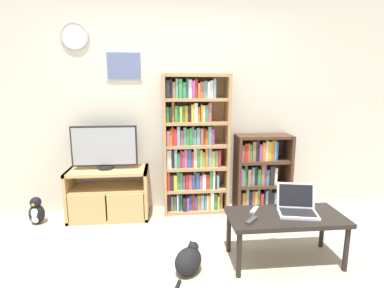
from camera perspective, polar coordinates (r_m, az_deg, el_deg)
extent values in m
cube|color=beige|center=(3.75, -3.13, 7.03)|extent=(7.11, 0.06, 2.60)
torus|color=#B2B2B7|center=(3.86, -21.47, 18.61)|extent=(0.32, 0.03, 0.32)
cylinder|color=white|center=(3.86, -21.47, 18.61)|extent=(0.27, 0.02, 0.27)
cube|color=silver|center=(3.73, -12.83, 14.30)|extent=(0.43, 0.01, 0.33)
cube|color=slate|center=(3.73, -12.84, 14.31)|extent=(0.39, 0.02, 0.30)
cube|color=tan|center=(3.86, -22.15, -8.89)|extent=(0.04, 0.43, 0.60)
cube|color=tan|center=(3.71, -8.62, -9.02)|extent=(0.04, 0.43, 0.60)
cube|color=tan|center=(3.67, -15.76, -4.90)|extent=(0.93, 0.43, 0.04)
cube|color=tan|center=(3.86, -15.30, -12.93)|extent=(0.93, 0.43, 0.04)
cube|color=tan|center=(3.74, -15.58, -8.16)|extent=(0.86, 0.39, 0.04)
cube|color=tan|center=(3.66, -19.38, -11.56)|extent=(0.41, 0.02, 0.32)
cube|color=tan|center=(3.58, -12.56, -11.69)|extent=(0.41, 0.02, 0.32)
cylinder|color=black|center=(3.69, -16.10, -4.25)|extent=(0.18, 0.18, 0.04)
cube|color=black|center=(3.63, -16.32, -0.36)|extent=(0.75, 0.05, 0.47)
cube|color=#9399A3|center=(3.60, -16.40, -0.45)|extent=(0.72, 0.01, 0.44)
cube|color=tan|center=(3.62, -5.23, -0.38)|extent=(0.04, 0.29, 1.70)
cube|color=tan|center=(3.70, 6.64, -0.15)|extent=(0.04, 0.29, 1.70)
cube|color=tan|center=(3.77, 0.55, 0.14)|extent=(0.80, 0.02, 1.70)
cube|color=tan|center=(3.89, 0.74, -12.34)|extent=(0.72, 0.25, 0.04)
cube|color=tan|center=(3.79, 0.75, -8.50)|extent=(0.72, 0.25, 0.04)
cube|color=tan|center=(3.70, 0.76, -4.47)|extent=(0.72, 0.25, 0.04)
cube|color=tan|center=(3.64, 0.77, -0.27)|extent=(0.72, 0.25, 0.04)
cube|color=tan|center=(3.59, 0.78, 4.06)|extent=(0.72, 0.25, 0.04)
cube|color=tan|center=(3.57, 0.79, 8.48)|extent=(0.72, 0.25, 0.04)
cube|color=tan|center=(3.56, 0.81, 12.93)|extent=(0.72, 0.25, 0.04)
cube|color=#232328|center=(3.84, -4.37, -10.65)|extent=(0.04, 0.18, 0.22)
cube|color=#B75B70|center=(3.84, -3.82, -10.85)|extent=(0.02, 0.19, 0.19)
cube|color=#388947|center=(3.85, -3.35, -10.85)|extent=(0.03, 0.18, 0.19)
cube|color=white|center=(3.83, -2.89, -10.71)|extent=(0.02, 0.22, 0.21)
cube|color=#2856A8|center=(3.84, -2.52, -10.66)|extent=(0.02, 0.19, 0.21)
cube|color=#388947|center=(3.85, -2.11, -10.73)|extent=(0.02, 0.17, 0.20)
cube|color=#232328|center=(3.84, -1.51, -10.95)|extent=(0.04, 0.22, 0.17)
cube|color=#9E4293|center=(3.85, -0.91, -10.90)|extent=(0.03, 0.22, 0.18)
cube|color=#2856A8|center=(3.86, -0.41, -10.77)|extent=(0.04, 0.18, 0.19)
cube|color=red|center=(3.85, 0.15, -10.68)|extent=(0.03, 0.19, 0.20)
cube|color=#2856A8|center=(3.86, 0.64, -10.79)|extent=(0.03, 0.20, 0.18)
cube|color=orange|center=(3.86, 1.21, -10.68)|extent=(0.04, 0.18, 0.19)
cube|color=#759EB7|center=(3.86, 1.85, -10.65)|extent=(0.04, 0.20, 0.20)
cube|color=#5B9389|center=(3.87, 2.40, -10.64)|extent=(0.02, 0.21, 0.19)
cube|color=white|center=(3.87, 2.80, -10.65)|extent=(0.02, 0.21, 0.19)
cube|color=orange|center=(3.87, 3.13, -10.64)|extent=(0.02, 0.23, 0.20)
cube|color=white|center=(3.87, 3.62, -10.38)|extent=(0.04, 0.23, 0.23)
cube|color=#388947|center=(3.89, 4.26, -10.50)|extent=(0.04, 0.19, 0.20)
cube|color=gold|center=(3.89, 4.78, -10.65)|extent=(0.02, 0.22, 0.18)
cube|color=#93704C|center=(3.90, 5.27, -10.31)|extent=(0.04, 0.18, 0.22)
cube|color=red|center=(3.73, -4.50, -6.69)|extent=(0.03, 0.23, 0.23)
cube|color=#232328|center=(3.74, -3.87, -6.92)|extent=(0.04, 0.22, 0.20)
cube|color=gold|center=(3.74, -3.24, -6.97)|extent=(0.04, 0.23, 0.19)
cube|color=#5B9389|center=(3.75, -2.75, -6.68)|extent=(0.02, 0.18, 0.22)
cube|color=#388947|center=(3.75, -2.20, -6.74)|extent=(0.04, 0.18, 0.21)
cube|color=#9E4293|center=(3.75, -1.60, -6.99)|extent=(0.03, 0.19, 0.17)
cube|color=red|center=(3.76, -1.02, -6.92)|extent=(0.04, 0.19, 0.18)
cube|color=#B75B70|center=(3.76, -0.37, -6.90)|extent=(0.04, 0.19, 0.18)
cube|color=#2856A8|center=(3.75, 0.12, -6.91)|extent=(0.02, 0.22, 0.18)
cube|color=#93704C|center=(3.76, 0.41, -6.50)|extent=(0.02, 0.18, 0.23)
cube|color=#2856A8|center=(3.76, 0.93, -6.69)|extent=(0.04, 0.20, 0.21)
cube|color=#B75B70|center=(3.77, 1.54, -6.92)|extent=(0.03, 0.19, 0.17)
cube|color=white|center=(3.77, 2.14, -6.80)|extent=(0.04, 0.21, 0.19)
cube|color=red|center=(3.78, 2.82, -6.81)|extent=(0.04, 0.20, 0.18)
cube|color=#388947|center=(3.78, 3.44, -6.49)|extent=(0.03, 0.21, 0.23)
cube|color=white|center=(3.78, 3.98, -6.45)|extent=(0.03, 0.22, 0.23)
cube|color=#232328|center=(3.79, 4.33, -6.68)|extent=(0.02, 0.22, 0.20)
cube|color=#759EB7|center=(3.79, 4.70, -6.80)|extent=(0.03, 0.22, 0.18)
cube|color=white|center=(3.66, -4.63, -2.62)|extent=(0.02, 0.21, 0.22)
cube|color=white|center=(3.66, -4.19, -2.59)|extent=(0.03, 0.20, 0.22)
cube|color=#232328|center=(3.67, -3.67, -2.67)|extent=(0.03, 0.19, 0.21)
cube|color=#759EB7|center=(3.66, -3.17, -2.52)|extent=(0.03, 0.23, 0.23)
cube|color=#388947|center=(3.67, -2.63, -2.89)|extent=(0.03, 0.21, 0.18)
cube|color=red|center=(3.67, -2.20, -2.62)|extent=(0.02, 0.21, 0.21)
cube|color=#9E4293|center=(3.67, -1.78, -2.68)|extent=(0.03, 0.20, 0.20)
cube|color=#B75B70|center=(3.67, -1.27, -2.53)|extent=(0.04, 0.20, 0.22)
cube|color=#2856A8|center=(3.68, -0.60, -2.51)|extent=(0.04, 0.19, 0.22)
cube|color=red|center=(3.68, -0.03, -2.69)|extent=(0.02, 0.19, 0.20)
cube|color=white|center=(3.68, 0.51, -2.42)|extent=(0.04, 0.18, 0.23)
cube|color=#388947|center=(3.68, 1.13, -2.43)|extent=(0.04, 0.20, 0.23)
cube|color=gold|center=(3.69, 1.63, -2.52)|extent=(0.03, 0.21, 0.21)
cube|color=#759EB7|center=(3.70, 2.09, -2.71)|extent=(0.03, 0.20, 0.19)
cube|color=orange|center=(3.69, 2.62, -2.42)|extent=(0.03, 0.21, 0.23)
cube|color=#759EB7|center=(3.70, 3.27, -2.37)|extent=(0.04, 0.20, 0.23)
cube|color=gold|center=(3.71, 3.89, -2.59)|extent=(0.03, 0.20, 0.20)
cube|color=#5B9389|center=(3.72, 4.47, -2.56)|extent=(0.03, 0.19, 0.20)
cube|color=red|center=(3.72, 5.01, -2.49)|extent=(0.03, 0.20, 0.21)
cube|color=#B75B70|center=(3.60, -4.58, 1.30)|extent=(0.04, 0.22, 0.18)
cube|color=gold|center=(3.61, -4.11, 1.46)|extent=(0.02, 0.20, 0.19)
cube|color=red|center=(3.60, -3.77, 1.65)|extent=(0.02, 0.23, 0.22)
cube|color=red|center=(3.61, -3.26, 1.50)|extent=(0.04, 0.21, 0.20)
cube|color=#759EB7|center=(3.60, -2.64, 1.76)|extent=(0.03, 0.22, 0.23)
cube|color=#B75B70|center=(3.62, -2.03, 1.39)|extent=(0.03, 0.18, 0.18)
cube|color=#5B9389|center=(3.62, -1.43, 1.66)|extent=(0.04, 0.18, 0.21)
cube|color=#388947|center=(3.62, -0.86, 1.52)|extent=(0.03, 0.20, 0.19)
cube|color=#388947|center=(3.62, -0.33, 1.61)|extent=(0.03, 0.21, 0.20)
cube|color=#5B9389|center=(3.62, 0.10, 1.75)|extent=(0.02, 0.19, 0.22)
cube|color=#759EB7|center=(3.63, 0.49, 1.47)|extent=(0.03, 0.18, 0.18)
cube|color=#759EB7|center=(3.63, 1.10, 1.63)|extent=(0.04, 0.19, 0.20)
cube|color=#93704C|center=(3.63, 1.72, 1.59)|extent=(0.03, 0.23, 0.20)
cube|color=red|center=(3.64, 2.18, 1.60)|extent=(0.03, 0.18, 0.19)
cube|color=orange|center=(3.65, 2.65, 1.43)|extent=(0.03, 0.18, 0.17)
cube|color=#5B9389|center=(3.64, 3.21, 1.76)|extent=(0.04, 0.21, 0.22)
cube|color=#9E4293|center=(3.65, 3.79, 1.58)|extent=(0.03, 0.20, 0.19)
cube|color=#388947|center=(3.57, -4.67, 5.70)|extent=(0.03, 0.19, 0.18)
cube|color=#232328|center=(3.57, -4.13, 5.74)|extent=(0.02, 0.22, 0.18)
cube|color=orange|center=(3.58, -3.66, 6.15)|extent=(0.03, 0.18, 0.23)
cube|color=#388947|center=(3.57, -3.10, 5.83)|extent=(0.03, 0.21, 0.19)
cube|color=#388947|center=(3.58, -2.63, 5.83)|extent=(0.02, 0.18, 0.19)
cube|color=gold|center=(3.57, -2.21, 5.78)|extent=(0.03, 0.22, 0.18)
cube|color=#388947|center=(3.58, -1.68, 5.84)|extent=(0.03, 0.18, 0.19)
cube|color=orange|center=(3.58, -1.15, 5.84)|extent=(0.03, 0.20, 0.19)
cube|color=#232328|center=(3.59, -0.61, 5.86)|extent=(0.03, 0.19, 0.19)
cube|color=gold|center=(3.58, -0.03, 5.97)|extent=(0.03, 0.21, 0.20)
cube|color=white|center=(3.59, 0.60, 6.11)|extent=(0.04, 0.21, 0.22)
cube|color=orange|center=(3.60, 1.17, 5.78)|extent=(0.03, 0.18, 0.18)
cube|color=orange|center=(3.59, 1.67, 5.96)|extent=(0.02, 0.23, 0.20)
cube|color=white|center=(3.60, 2.10, 5.90)|extent=(0.03, 0.20, 0.19)
cube|color=#388947|center=(3.60, 2.65, 5.92)|extent=(0.03, 0.21, 0.19)
cube|color=#B75B70|center=(3.61, 3.23, 6.15)|extent=(0.03, 0.19, 0.22)
cube|color=#232328|center=(3.55, -4.68, 10.36)|extent=(0.04, 0.21, 0.20)
cube|color=#232328|center=(3.56, -4.06, 10.44)|extent=(0.03, 0.18, 0.21)
cube|color=#93704C|center=(3.56, -3.50, 10.23)|extent=(0.03, 0.19, 0.18)
cube|color=#5B9389|center=(3.56, -2.96, 10.53)|extent=(0.03, 0.21, 0.22)
cube|color=#388947|center=(3.56, -2.30, 10.50)|extent=(0.04, 0.21, 0.22)
cube|color=#388947|center=(3.56, -1.55, 10.22)|extent=(0.04, 0.20, 0.18)
cube|color=#2856A8|center=(3.57, -0.98, 10.58)|extent=(0.02, 0.18, 0.23)
cube|color=white|center=(3.57, -0.47, 10.46)|extent=(0.04, 0.20, 0.21)
cube|color=#9E4293|center=(3.57, 0.15, 10.37)|extent=(0.03, 0.23, 0.20)
cube|color=red|center=(3.58, 0.66, 10.50)|extent=(0.03, 0.19, 0.22)
cube|color=orange|center=(3.57, 1.18, 10.13)|extent=(0.02, 0.22, 0.17)
cube|color=#B75B70|center=(3.59, 1.75, 10.27)|extent=(0.04, 0.18, 0.19)
cube|color=#5B9389|center=(3.59, 2.43, 10.35)|extent=(0.04, 0.18, 0.20)
cube|color=white|center=(3.59, 3.00, 10.26)|extent=(0.03, 0.21, 0.19)
cube|color=white|center=(3.60, 3.58, 10.38)|extent=(0.04, 0.18, 0.20)
cube|color=#759EB7|center=(3.60, 4.14, 10.53)|extent=(0.03, 0.20, 0.22)
cube|color=#472D1E|center=(3.81, 8.58, -5.56)|extent=(0.04, 0.31, 0.96)
cube|color=#472D1E|center=(4.01, 17.68, -5.11)|extent=(0.04, 0.31, 0.96)
cube|color=#472D1E|center=(4.03, 12.60, -4.77)|extent=(0.69, 0.02, 0.96)
cube|color=#472D1E|center=(4.05, 12.95, -11.65)|extent=(0.61, 0.27, 0.04)
cube|color=#472D1E|center=(3.94, 13.14, -7.50)|extent=(0.61, 0.27, 0.04)
cube|color=#472D1E|center=(3.85, 13.35, -3.14)|extent=(0.61, 0.27, 0.04)
cube|color=#472D1E|center=(3.79, 13.56, 1.39)|extent=(0.61, 0.27, 0.04)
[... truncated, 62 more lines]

